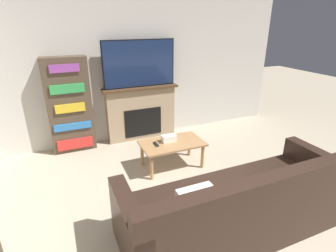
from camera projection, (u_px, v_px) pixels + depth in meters
name	position (u px, v px, depth m)	size (l,w,h in m)	color
wall_back	(139.00, 67.00, 4.83)	(5.90, 0.06, 2.70)	beige
fireplace	(141.00, 112.00, 5.01)	(1.40, 0.28, 1.01)	tan
tv	(140.00, 64.00, 4.64)	(1.32, 0.03, 0.83)	black
couch	(239.00, 207.00, 2.81)	(2.55, 0.95, 0.88)	black
coffee_table	(172.00, 146.00, 4.02)	(0.96, 0.56, 0.42)	#A87A4C
tissue_box	(169.00, 138.00, 4.02)	(0.22, 0.12, 0.10)	white
remote_control	(156.00, 144.00, 3.92)	(0.04, 0.15, 0.02)	black
bookshelf	(70.00, 106.00, 4.42)	(0.71, 0.29, 1.62)	#4C3D2D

